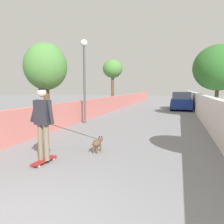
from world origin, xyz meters
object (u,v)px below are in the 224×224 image
Objects in this scene: tree_left_distant at (113,70)px; person_skateboarder at (43,118)px; tree_right_near at (218,68)px; lamp_post at (84,67)px; car_near at (181,101)px; tree_left_mid at (46,67)px; dog at (97,143)px; skateboard at (44,160)px.

tree_left_distant is 16.65m from person_skateboarder.
person_skateboarder is (-16.16, -3.11, -2.52)m from tree_left_distant.
lamp_post is at bearing 120.87° from tree_right_near.
lamp_post is 6.46m from person_skateboarder.
car_near is at bearing -12.59° from person_skateboarder.
tree_right_near is 1.11× the size of tree_left_mid.
tree_left_distant is 7.21m from car_near.
person_skateboarder is at bearing -169.12° from tree_left_distant.
car_near is (15.30, -3.42, -0.44)m from person_skateboarder.
tree_right_near is 2.80× the size of dog.
lamp_post is (-10.17, -1.54, -0.70)m from tree_left_distant.
dog is at bearing 153.20° from tree_right_near.
tree_left_mid reaches higher than car_near.
tree_left_distant is at bearing 0.59° from tree_left_mid.
person_skateboarder is at bearing -165.96° from skateboard.
person_skateboarder reaches higher than car_near.
tree_left_distant reaches higher than dog.
dog is (1.29, -0.93, -0.88)m from person_skateboarder.
tree_right_near is 1.03× the size of lamp_post.
person_skateboarder is 1.81m from dog.
tree_right_near is at bearing -158.78° from car_near.
car_near is at bearing -31.06° from tree_left_mid.
dog is at bearing -35.67° from skateboard.
tree_left_mid is at bearing 49.25° from dog.
person_skateboarder is 0.47× the size of car_near.
tree_right_near reaches higher than lamp_post.
tree_left_distant is 2.92× the size of dog.
skateboard is (-6.00, -1.57, -2.90)m from lamp_post.
lamp_post reaches higher than tree_left_mid.
dog is at bearing -35.67° from person_skateboarder.
tree_left_distant reaches higher than lamp_post.
car_near reaches higher than dog.
dog is at bearing 169.92° from car_near.
lamp_post is at bearing 14.64° from skateboard.
person_skateboarder is 1.14× the size of dog.
skateboard is 0.21× the size of car_near.
tree_right_near is 10.43m from tree_left_distant.
tree_left_mid is 0.93× the size of lamp_post.
skateboard is at bearing 14.04° from person_skateboarder.
tree_left_distant is 10.31m from lamp_post.
car_near is at bearing -97.56° from tree_left_distant.
tree_left_mid is 11.53m from tree_left_distant.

